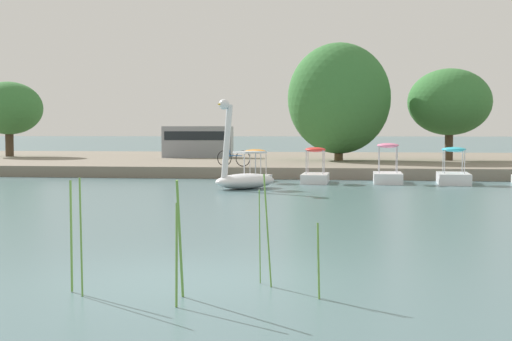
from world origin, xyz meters
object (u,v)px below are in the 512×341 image
tree_broadleaf_right (450,102)px  pedal_boat_orange (255,171)px  parked_van (198,141)px  tree_broadleaf_left (9,108)px  pedal_boat_red (315,173)px  bicycle_parked (234,158)px  swan_boat (244,175)px  pedal_boat_pink (388,173)px  pedal_boat_cyan (453,174)px  tree_willow_near_path (339,98)px

tree_broadleaf_right → pedal_boat_orange: bearing=-130.9°
parked_van → tree_broadleaf_left: bearing=179.6°
pedal_boat_red → bicycle_parked: (-4.00, 2.95, 0.48)m
swan_boat → pedal_boat_orange: bearing=90.6°
pedal_boat_red → pedal_boat_pink: pedal_boat_pink is taller
pedal_boat_cyan → tree_willow_near_path: size_ratio=0.35×
swan_boat → pedal_boat_cyan: swan_boat is taller
pedal_boat_orange → parked_van: parked_van is taller
tree_willow_near_path → pedal_boat_orange: bearing=-108.4°
swan_boat → pedal_boat_red: size_ratio=1.55×
tree_willow_near_path → pedal_boat_red: bearing=-94.6°
swan_boat → tree_willow_near_path: 14.69m
tree_broadleaf_right → bicycle_parked: (-11.07, -8.27, -2.94)m
pedal_boat_cyan → tree_broadleaf_left: size_ratio=0.46×
tree_broadleaf_left → tree_broadleaf_right: 28.14m
parked_van → swan_boat: bearing=-72.2°
pedal_boat_red → tree_broadleaf_right: size_ratio=0.35×
tree_willow_near_path → bicycle_parked: (-4.84, -7.39, -3.14)m
swan_boat → tree_willow_near_path: bearing=76.3°
tree_willow_near_path → tree_broadleaf_right: 6.30m
pedal_boat_pink → bicycle_parked: bearing=158.9°
pedal_boat_orange → pedal_boat_red: bearing=-1.8°
tree_broadleaf_right → parked_van: tree_broadleaf_right is taller
pedal_boat_orange → parked_van: size_ratio=0.43×
pedal_boat_orange → pedal_boat_cyan: 8.29m
pedal_boat_pink → tree_broadleaf_left: bearing=150.2°
pedal_boat_pink → tree_willow_near_path: tree_willow_near_path is taller
tree_willow_near_path → parked_van: (-8.97, 3.56, -2.45)m
parked_van → pedal_boat_cyan: bearing=-44.9°
tree_broadleaf_right → tree_broadleaf_left: bearing=174.4°
pedal_boat_pink → parked_van: bearing=129.2°
pedal_boat_cyan → pedal_boat_pink: bearing=177.4°
pedal_boat_red → tree_broadleaf_left: 25.38m
tree_broadleaf_left → pedal_boat_cyan: bearing=-27.5°
swan_boat → pedal_boat_red: 4.34m
pedal_boat_orange → tree_broadleaf_left: (-18.35, 13.90, 3.25)m
swan_boat → bicycle_parked: swan_boat is taller
pedal_boat_pink → tree_willow_near_path: (-2.20, 10.10, 3.61)m
swan_boat → tree_broadleaf_left: tree_broadleaf_left is taller
parked_van → pedal_boat_orange: bearing=-68.1°
pedal_boat_orange → pedal_boat_pink: 5.61m
pedal_boat_cyan → tree_broadleaf_left: 30.22m
swan_boat → parked_van: size_ratio=0.75×
bicycle_parked → pedal_boat_pink: bearing=-21.1°
pedal_boat_orange → bicycle_parked: size_ratio=1.14×
pedal_boat_pink → tree_broadleaf_left: 27.82m
pedal_boat_orange → swan_boat: bearing=-89.4°
pedal_boat_red → tree_broadleaf_right: tree_broadleaf_right is taller
pedal_boat_cyan → tree_broadleaf_right: (1.36, 11.11, 3.44)m
pedal_boat_pink → tree_broadleaf_right: tree_broadleaf_right is taller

